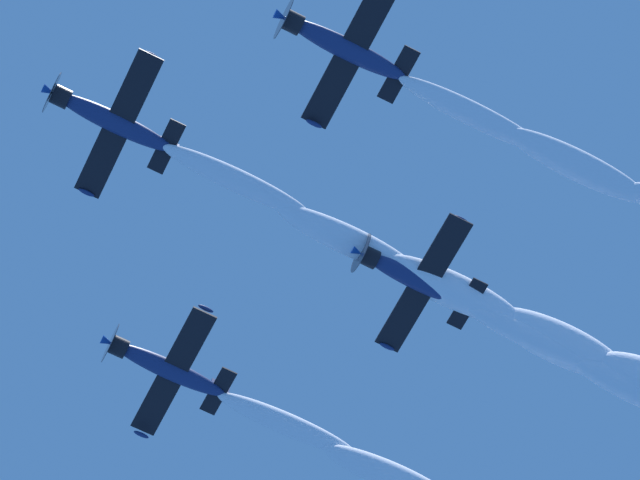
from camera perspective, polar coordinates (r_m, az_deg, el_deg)
The scene contains 4 objects.
airplane_lead at distance 66.94m, azimuth -8.82°, elevation 5.01°, with size 7.07×7.80×2.22m.
airplane_left_wingman at distance 64.21m, azimuth 0.98°, elevation 8.14°, with size 7.06×7.80×2.30m.
airplane_right_wingman at distance 69.93m, azimuth -6.53°, elevation -5.39°, with size 7.07×7.79×2.33m.
airplane_slot_tail at distance 68.21m, azimuth 4.05°, elevation -1.66°, with size 7.07×7.80×2.21m.
Camera 1 is at (12.13, -23.04, 1.41)m, focal length 75.80 mm.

